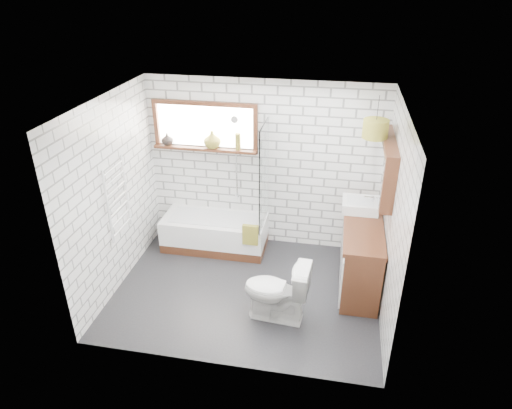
% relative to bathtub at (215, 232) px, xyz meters
% --- Properties ---
extents(floor, '(3.40, 2.60, 0.01)m').
position_rel_bathtub_xyz_m(floor, '(0.69, -0.96, -0.25)').
color(floor, black).
rests_on(floor, ground).
extents(ceiling, '(3.40, 2.60, 0.01)m').
position_rel_bathtub_xyz_m(ceiling, '(0.69, -0.96, 2.26)').
color(ceiling, white).
rests_on(ceiling, ground).
extents(wall_back, '(3.40, 0.01, 2.50)m').
position_rel_bathtub_xyz_m(wall_back, '(0.69, 0.34, 1.00)').
color(wall_back, white).
rests_on(wall_back, ground).
extents(wall_front, '(3.40, 0.01, 2.50)m').
position_rel_bathtub_xyz_m(wall_front, '(0.69, -2.27, 1.00)').
color(wall_front, white).
rests_on(wall_front, ground).
extents(wall_left, '(0.01, 2.60, 2.50)m').
position_rel_bathtub_xyz_m(wall_left, '(-1.02, -0.96, 1.00)').
color(wall_left, white).
rests_on(wall_left, ground).
extents(wall_right, '(0.01, 2.60, 2.50)m').
position_rel_bathtub_xyz_m(wall_right, '(2.39, -0.96, 1.00)').
color(wall_right, white).
rests_on(wall_right, ground).
extents(window, '(1.52, 0.16, 0.68)m').
position_rel_bathtub_xyz_m(window, '(-0.16, 0.30, 1.55)').
color(window, '#3B1D10').
rests_on(window, wall_back).
extents(towel_radiator, '(0.06, 0.52, 1.00)m').
position_rel_bathtub_xyz_m(towel_radiator, '(-0.97, -0.96, 0.95)').
color(towel_radiator, white).
rests_on(towel_radiator, wall_left).
extents(mirror_cabinet, '(0.16, 1.20, 0.70)m').
position_rel_bathtub_xyz_m(mirror_cabinet, '(2.31, -0.36, 1.40)').
color(mirror_cabinet, '#3B1D10').
rests_on(mirror_cabinet, wall_right).
extents(shower_riser, '(0.02, 0.02, 1.30)m').
position_rel_bathtub_xyz_m(shower_riser, '(0.29, 0.30, 1.10)').
color(shower_riser, silver).
rests_on(shower_riser, wall_back).
extents(bathtub, '(1.53, 0.68, 0.50)m').
position_rel_bathtub_xyz_m(bathtub, '(0.00, 0.00, 0.00)').
color(bathtub, white).
rests_on(bathtub, floor).
extents(shower_screen, '(0.02, 0.72, 1.50)m').
position_rel_bathtub_xyz_m(shower_screen, '(0.75, 0.00, 1.00)').
color(shower_screen, white).
rests_on(shower_screen, bathtub).
extents(towel_green, '(0.22, 0.06, 0.30)m').
position_rel_bathtub_xyz_m(towel_green, '(0.62, -0.34, 0.23)').
color(towel_green, olive).
rests_on(towel_green, bathtub).
extents(towel_beige, '(0.19, 0.05, 0.24)m').
position_rel_bathtub_xyz_m(towel_beige, '(0.62, -0.34, 0.23)').
color(towel_beige, tan).
rests_on(towel_beige, bathtub).
extents(vanity, '(0.50, 1.56, 0.89)m').
position_rel_bathtub_xyz_m(vanity, '(2.14, -0.45, 0.20)').
color(vanity, '#3B1D10').
rests_on(vanity, floor).
extents(basin, '(0.47, 0.42, 0.14)m').
position_rel_bathtub_xyz_m(basin, '(2.08, -0.09, 0.71)').
color(basin, white).
rests_on(basin, vanity).
extents(tap, '(0.03, 0.03, 0.16)m').
position_rel_bathtub_xyz_m(tap, '(2.24, -0.09, 0.77)').
color(tap, silver).
rests_on(tap, vanity).
extents(toilet, '(0.50, 0.81, 0.79)m').
position_rel_bathtub_xyz_m(toilet, '(1.14, -1.41, 0.15)').
color(toilet, white).
rests_on(toilet, floor).
extents(vase_olive, '(0.32, 0.32, 0.25)m').
position_rel_bathtub_xyz_m(vase_olive, '(-0.06, 0.27, 1.36)').
color(vase_olive, olive).
rests_on(vase_olive, window).
extents(vase_dark, '(0.21, 0.21, 0.18)m').
position_rel_bathtub_xyz_m(vase_dark, '(-0.73, 0.27, 1.32)').
color(vase_dark, black).
rests_on(vase_dark, window).
extents(bottle, '(0.08, 0.08, 0.24)m').
position_rel_bathtub_xyz_m(bottle, '(0.32, 0.27, 1.35)').
color(bottle, olive).
rests_on(bottle, window).
extents(pendant, '(0.30, 0.30, 0.22)m').
position_rel_bathtub_xyz_m(pendant, '(2.14, -0.31, 1.85)').
color(pendant, olive).
rests_on(pendant, ceiling).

